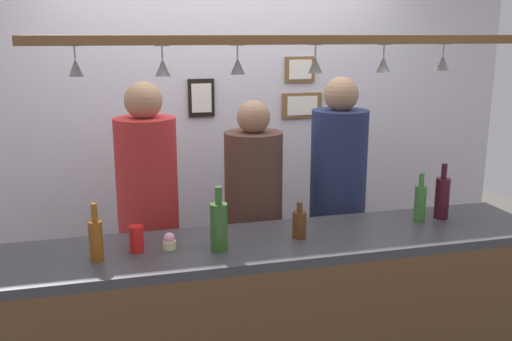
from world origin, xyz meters
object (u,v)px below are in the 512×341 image
object	(u,v)px
bottle_beer_brown_stubby	(299,224)
picture_frame_upper_small	(300,69)
picture_frame_lower_pair	(302,105)
picture_frame_crest	(201,98)
person_left_red_shirt	(148,205)
person_right_navy_shirt	(338,191)
bottle_beer_amber_tall	(96,239)
drink_can	(137,239)
cupcake	(169,241)
bottle_champagne_green	(219,225)
bottle_beer_green_import	(420,202)
person_middle_brown_shirt	(254,210)
bottle_wine_dark_red	(442,197)

from	to	relation	value
bottle_beer_brown_stubby	picture_frame_upper_small	bearing A→B (deg)	71.19
picture_frame_lower_pair	picture_frame_crest	xyz separation A→B (m)	(-0.73, 0.00, 0.08)
person_left_red_shirt	person_right_navy_shirt	xyz separation A→B (m)	(1.15, 0.00, 0.00)
bottle_beer_amber_tall	picture_frame_upper_small	bearing A→B (deg)	45.59
person_left_red_shirt	picture_frame_lower_pair	world-z (taller)	person_left_red_shirt
person_right_navy_shirt	drink_can	size ratio (longest dim) A/B	14.40
person_left_red_shirt	cupcake	size ratio (longest dim) A/B	22.48
bottle_champagne_green	bottle_beer_green_import	size ratio (longest dim) A/B	1.15
picture_frame_upper_small	picture_frame_crest	size ratio (longest dim) A/B	0.85
drink_can	picture_frame_upper_small	world-z (taller)	picture_frame_upper_small
person_left_red_shirt	bottle_champagne_green	size ratio (longest dim) A/B	5.85
person_left_red_shirt	picture_frame_crest	bearing A→B (deg)	60.23
person_middle_brown_shirt	cupcake	bearing A→B (deg)	-131.86
picture_frame_lower_pair	picture_frame_crest	size ratio (longest dim) A/B	1.15
person_right_navy_shirt	bottle_wine_dark_red	world-z (taller)	person_right_navy_shirt
person_right_navy_shirt	picture_frame_upper_small	world-z (taller)	picture_frame_upper_small
person_middle_brown_shirt	bottle_beer_green_import	bearing A→B (deg)	-36.65
person_right_navy_shirt	picture_frame_upper_small	distance (m)	1.04
person_right_navy_shirt	bottle_champagne_green	world-z (taller)	person_right_navy_shirt
drink_can	cupcake	xyz separation A→B (m)	(0.15, -0.00, -0.03)
person_right_navy_shirt	bottle_wine_dark_red	bearing A→B (deg)	-56.41
person_middle_brown_shirt	picture_frame_upper_small	bearing A→B (deg)	54.87
person_right_navy_shirt	picture_frame_upper_small	xyz separation A→B (m)	(0.01, 0.77, 0.69)
person_right_navy_shirt	picture_frame_lower_pair	xyz separation A→B (m)	(0.03, 0.77, 0.43)
bottle_beer_amber_tall	bottle_wine_dark_red	bearing A→B (deg)	4.35
bottle_champagne_green	picture_frame_crest	size ratio (longest dim) A/B	1.15
bottle_beer_brown_stubby	picture_frame_lower_pair	size ratio (longest dim) A/B	0.60
bottle_wine_dark_red	picture_frame_crest	xyz separation A→B (m)	(-1.07, 1.32, 0.42)
bottle_beer_green_import	picture_frame_upper_small	bearing A→B (deg)	99.12
person_right_navy_shirt	picture_frame_lower_pair	size ratio (longest dim) A/B	5.86
bottle_beer_amber_tall	cupcake	size ratio (longest dim) A/B	3.33
person_middle_brown_shirt	bottle_wine_dark_red	bearing A→B (deg)	-31.46
picture_frame_upper_small	bottle_wine_dark_red	bearing A→B (deg)	-75.00
person_left_red_shirt	bottle_champagne_green	bearing A→B (deg)	-69.02
person_right_navy_shirt	cupcake	size ratio (longest dim) A/B	22.52
person_middle_brown_shirt	picture_frame_upper_small	xyz separation A→B (m)	(0.54, 0.77, 0.77)
person_left_red_shirt	bottle_champagne_green	world-z (taller)	person_left_red_shirt
person_right_navy_shirt	bottle_champagne_green	xyz separation A→B (m)	(-0.88, -0.70, 0.09)
person_right_navy_shirt	cupcake	bearing A→B (deg)	-150.17
cupcake	bottle_beer_brown_stubby	bearing A→B (deg)	-0.88
bottle_beer_green_import	picture_frame_upper_small	size ratio (longest dim) A/B	1.18
bottle_beer_brown_stubby	bottle_beer_amber_tall	bearing A→B (deg)	-177.16
person_right_navy_shirt	cupcake	world-z (taller)	person_right_navy_shirt
bottle_beer_amber_tall	bottle_beer_brown_stubby	bearing A→B (deg)	2.84
person_left_red_shirt	bottle_wine_dark_red	size ratio (longest dim) A/B	5.85
person_left_red_shirt	bottle_beer_amber_tall	xyz separation A→B (m)	(-0.27, -0.69, 0.07)
bottle_wine_dark_red	drink_can	distance (m)	1.61
bottle_champagne_green	bottle_beer_amber_tall	world-z (taller)	bottle_champagne_green
person_left_red_shirt	drink_can	bearing A→B (deg)	-98.93
person_left_red_shirt	person_right_navy_shirt	bearing A→B (deg)	0.00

